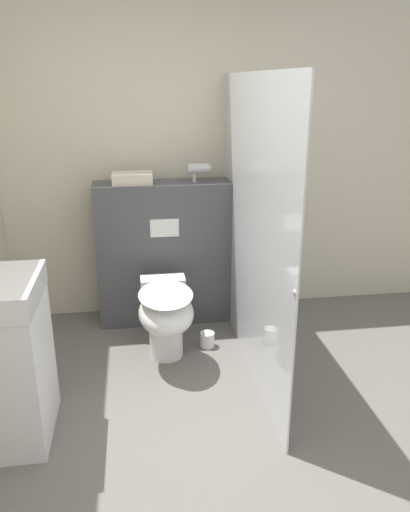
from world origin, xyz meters
The scene contains 9 objects.
ground_plane centered at (0.00, 0.00, 0.00)m, with size 12.00×12.00×0.00m, color slate.
wall_back centered at (0.00, 2.06, 1.25)m, with size 8.00×0.06×2.50m.
partition_panel centered at (-0.15, 1.82, 0.58)m, with size 1.06×0.30×1.16m.
shower_glass centered at (0.38, 1.06, 0.98)m, with size 0.04×1.94×1.96m.
toilet centered at (-0.19, 1.18, 0.35)m, with size 0.38×0.66×0.54m.
sink_vanity centered at (-1.13, 0.49, 0.47)m, with size 0.48×0.56×1.08m.
hair_drier centered at (0.14, 1.80, 1.26)m, with size 0.20×0.07×0.14m.
folded_towel centered at (-0.38, 1.80, 1.20)m, with size 0.30×0.19×0.08m.
spare_toilet_roll centered at (0.13, 1.30, 0.06)m, with size 0.11×0.11×0.11m.
Camera 1 is at (-0.37, -2.00, 1.91)m, focal length 35.00 mm.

